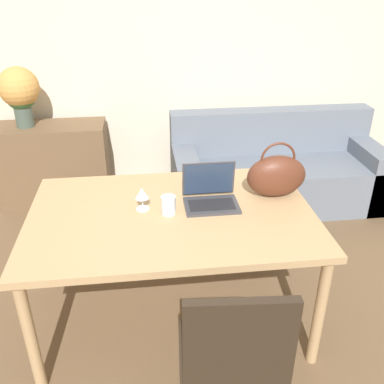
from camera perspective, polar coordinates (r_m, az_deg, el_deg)
name	(u,v)px	position (r m, az deg, el deg)	size (l,w,h in m)	color
wall_back	(158,45)	(4.09, -4.56, 18.99)	(10.00, 0.06, 2.70)	beige
dining_table	(172,223)	(2.44, -2.73, -4.10)	(1.59, 1.05, 0.75)	tan
chair	(233,359)	(1.91, 5.42, -21.33)	(0.47, 0.47, 0.95)	#2D2319
couch	(275,173)	(4.01, 10.96, 2.51)	(1.87, 0.76, 0.82)	slate
sideboard	(54,164)	(4.14, -17.90, 3.62)	(0.97, 0.40, 0.74)	brown
laptop	(210,193)	(2.48, 2.43, -0.10)	(0.31, 0.24, 0.23)	#38383D
drinking_glass	(169,205)	(2.37, -3.15, -1.75)	(0.08, 0.08, 0.10)	silver
wine_glass	(142,194)	(2.40, -6.68, -0.31)	(0.08, 0.08, 0.14)	silver
handbag	(276,175)	(2.56, 11.18, 2.17)	(0.35, 0.16, 0.34)	#592D1E
flower_vase	(19,92)	(3.96, -22.02, 12.31)	(0.34, 0.34, 0.51)	#47564C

